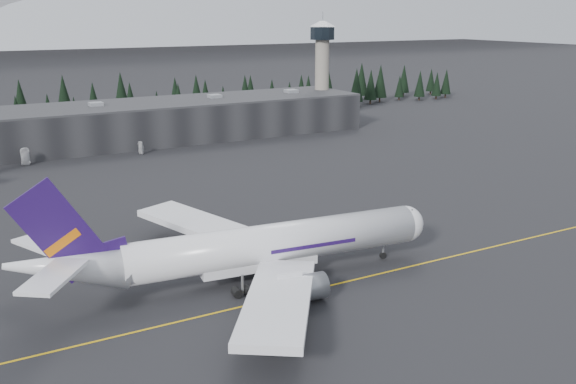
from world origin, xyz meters
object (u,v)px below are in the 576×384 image
terminal (129,123)px  jet_main (241,249)px  control_tower (322,60)px  gse_vehicle_b (142,152)px  gse_vehicle_a (26,163)px

terminal → jet_main: 120.29m
control_tower → gse_vehicle_b: 83.29m
terminal → gse_vehicle_a: size_ratio=31.85×
jet_main → gse_vehicle_b: size_ratio=17.24×
terminal → control_tower: 76.98m
control_tower → jet_main: control_tower is taller
terminal → gse_vehicle_a: bearing=-152.5°
control_tower → jet_main: size_ratio=0.56×
jet_main → gse_vehicle_b: (14.30, 100.04, -4.90)m
control_tower → gse_vehicle_a: control_tower is taller
control_tower → gse_vehicle_b: (-77.01, -22.14, -22.74)m
terminal → gse_vehicle_b: bearing=-96.0°
terminal → gse_vehicle_b: 20.05m
terminal → jet_main: jet_main is taller
terminal → gse_vehicle_a: 39.00m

